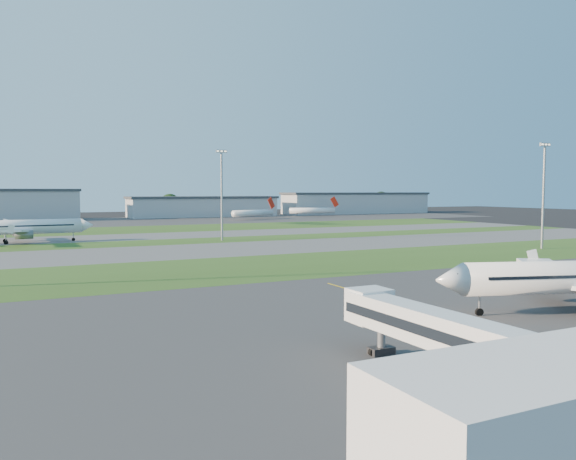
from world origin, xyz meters
TOP-DOWN VIEW (x-y plane):
  - ground at (0.00, 0.00)m, footprint 700.00×700.00m
  - apron_near at (0.00, 0.00)m, footprint 300.00×70.00m
  - grass_strip_a at (0.00, 52.00)m, footprint 300.00×34.00m
  - taxiway_a at (0.00, 85.00)m, footprint 300.00×32.00m
  - grass_strip_b at (0.00, 110.00)m, footprint 300.00×18.00m
  - taxiway_b at (0.00, 132.00)m, footprint 300.00×26.00m
  - grass_strip_c at (0.00, 165.00)m, footprint 300.00×40.00m
  - apron_far at (0.00, 225.00)m, footprint 400.00×80.00m
  - yellow_line at (5.00, 0.00)m, footprint 0.25×60.00m
  - jet_bridge at (-9.81, -15.24)m, footprint 4.20×26.90m
  - airliner_taxiing at (-37.35, 124.56)m, footprint 38.92×32.97m
  - mini_jet_near at (68.10, 214.10)m, footprint 27.24×12.50m
  - mini_jet_far at (111.66, 232.78)m, footprint 28.20×9.20m
  - light_mast_centre at (15.00, 108.00)m, footprint 3.20×0.70m
  - light_mast_east at (78.00, 52.00)m, footprint 3.20×0.70m
  - hangar_east at (55.00, 255.00)m, footprint 81.60×23.00m
  - hangar_far_east at (155.00, 255.00)m, footprint 96.90×23.00m
  - tree_mid_west at (-20.00, 266.00)m, footprint 9.90×9.90m
  - tree_mid_east at (40.00, 269.00)m, footprint 11.55×11.55m
  - tree_east at (115.00, 267.00)m, footprint 10.45×10.45m
  - tree_far_east at (185.00, 271.00)m, footprint 12.65×12.65m

SIDE VIEW (x-z plane):
  - ground at x=0.00m, z-range 0.00..0.00m
  - yellow_line at x=5.00m, z-range -0.01..0.01m
  - apron_near at x=0.00m, z-range 0.00..0.01m
  - grass_strip_a at x=0.00m, z-range 0.00..0.01m
  - taxiway_a at x=0.00m, z-range 0.00..0.01m
  - grass_strip_b at x=0.00m, z-range 0.00..0.01m
  - taxiway_b at x=0.00m, z-range 0.00..0.01m
  - grass_strip_c at x=0.00m, z-range 0.00..0.01m
  - apron_far at x=0.00m, z-range 0.00..0.01m
  - mini_jet_near at x=68.10m, z-range -1.46..8.02m
  - mini_jet_far at x=111.66m, z-range -1.46..8.02m
  - jet_bridge at x=-9.81m, z-range 0.91..7.11m
  - airliner_taxiing at x=-37.35m, z-range -1.81..10.33m
  - hangar_east at x=55.00m, z-range 0.04..11.24m
  - tree_mid_west at x=-20.00m, z-range 0.44..11.24m
  - tree_east at x=115.00m, z-range 0.46..11.86m
  - hangar_far_east at x=155.00m, z-range 0.04..13.24m
  - tree_mid_east at x=40.00m, z-range 0.51..13.11m
  - tree_far_east at x=185.00m, z-range 0.56..14.36m
  - light_mast_centre at x=15.00m, z-range 1.91..27.71m
  - light_mast_east at x=78.00m, z-range 1.91..27.71m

